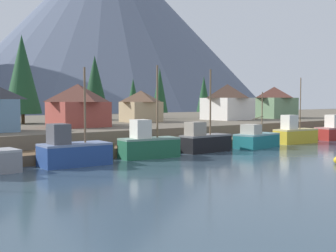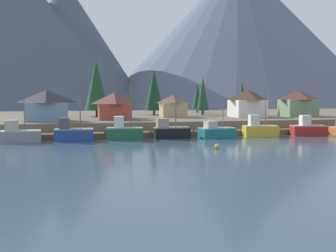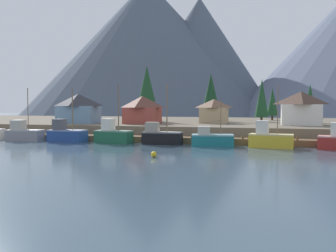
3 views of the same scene
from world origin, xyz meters
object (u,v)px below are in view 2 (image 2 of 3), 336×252
(fishing_boat_blue, at_px, (73,133))
(house_white, at_px, (247,103))
(fishing_boat_green, at_px, (124,131))
(conifer_near_right, at_px, (96,85))
(house_green, at_px, (298,103))
(conifer_mid_left, at_px, (154,90))
(conifer_near_left, at_px, (203,94))
(conifer_mid_right, at_px, (242,96))
(fishing_boat_red, at_px, (308,129))
(house_blue, at_px, (47,105))
(fishing_boat_black, at_px, (170,131))
(house_red, at_px, (114,106))
(fishing_boat_grey, at_px, (19,134))
(house_tan, at_px, (173,106))
(channel_buoy, at_px, (217,146))
(fishing_boat_teal, at_px, (216,132))
(fishing_boat_yellow, at_px, (260,129))
(conifer_back_left, at_px, (197,96))

(fishing_boat_blue, xyz_separation_m, house_white, (39.06, 18.55, 4.45))
(fishing_boat_green, distance_m, conifer_near_right, 28.89)
(house_green, relative_size, conifer_mid_left, 0.70)
(conifer_near_left, height_order, conifer_mid_right, conifer_near_left)
(fishing_boat_red, distance_m, conifer_near_left, 32.04)
(conifer_near_right, bearing_deg, house_blue, -125.59)
(house_white, bearing_deg, conifer_near_left, 125.77)
(fishing_boat_black, relative_size, fishing_boat_red, 1.44)
(house_red, bearing_deg, fishing_boat_grey, -137.30)
(house_white, xyz_separation_m, house_blue, (-43.99, -5.28, -0.14))
(house_tan, bearing_deg, fishing_boat_grey, -145.41)
(fishing_boat_grey, bearing_deg, fishing_boat_green, -3.53)
(fishing_boat_black, xyz_separation_m, channel_buoy, (3.40, -14.74, -0.93))
(house_tan, relative_size, conifer_near_right, 0.44)
(fishing_boat_black, distance_m, conifer_near_right, 30.67)
(fishing_boat_teal, xyz_separation_m, conifer_near_left, (6.72, 29.18, 6.79))
(fishing_boat_black, height_order, conifer_mid_left, conifer_mid_left)
(house_red, height_order, channel_buoy, house_red)
(fishing_boat_grey, relative_size, house_tan, 1.59)
(house_tan, bearing_deg, fishing_boat_red, -45.83)
(fishing_boat_red, height_order, house_green, house_green)
(fishing_boat_red, bearing_deg, fishing_boat_green, -170.71)
(fishing_boat_black, bearing_deg, fishing_boat_red, -3.32)
(fishing_boat_black, xyz_separation_m, fishing_boat_yellow, (16.76, -0.29, 0.02))
(house_green, bearing_deg, fishing_boat_teal, -145.34)
(house_red, bearing_deg, conifer_back_left, 45.21)
(conifer_near_left, bearing_deg, conifer_mid_right, -7.97)
(fishing_boat_blue, xyz_separation_m, house_green, (51.85, 18.31, 4.32))
(house_blue, xyz_separation_m, conifer_back_left, (38.92, 28.18, 1.52))
(fishing_boat_grey, height_order, conifer_mid_right, conifer_mid_right)
(fishing_boat_yellow, height_order, fishing_boat_red, fishing_boat_yellow)
(house_green, xyz_separation_m, house_red, (-43.56, -2.74, -0.26))
(house_red, bearing_deg, house_green, 3.60)
(fishing_boat_black, bearing_deg, fishing_boat_blue, 179.49)
(fishing_boat_yellow, relative_size, fishing_boat_red, 1.37)
(fishing_boat_blue, distance_m, house_green, 55.16)
(fishing_boat_grey, relative_size, fishing_boat_yellow, 1.01)
(conifer_mid_right, xyz_separation_m, channel_buoy, (-21.45, -41.84, -6.84))
(fishing_boat_yellow, bearing_deg, house_white, 78.63)
(channel_buoy, bearing_deg, fishing_boat_black, 102.99)
(fishing_boat_grey, xyz_separation_m, conifer_near_left, (40.09, 28.74, 6.57))
(conifer_mid_right, bearing_deg, channel_buoy, -117.14)
(fishing_boat_green, xyz_separation_m, house_blue, (-13.42, 13.19, 4.22))
(fishing_boat_green, xyz_separation_m, house_green, (43.36, 18.23, 4.23))
(fishing_boat_green, height_order, conifer_back_left, conifer_back_left)
(fishing_boat_blue, distance_m, channel_buoy, 24.72)
(house_green, relative_size, house_red, 1.16)
(fishing_boat_yellow, relative_size, channel_buoy, 13.03)
(house_white, xyz_separation_m, conifer_near_right, (-33.78, 8.98, 4.05))
(house_green, height_order, conifer_back_left, conifer_back_left)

